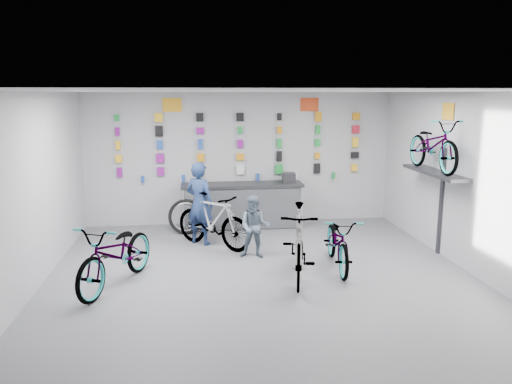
{
  "coord_description": "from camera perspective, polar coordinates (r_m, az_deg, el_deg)",
  "views": [
    {
      "loc": [
        -1.08,
        -7.32,
        2.96
      ],
      "look_at": [
        0.04,
        1.4,
        1.23
      ],
      "focal_mm": 35.0,
      "sensor_mm": 36.0,
      "label": 1
    }
  ],
  "objects": [
    {
      "name": "register",
      "position": [
        11.23,
        3.76,
        1.65
      ],
      "size": [
        0.29,
        0.31,
        0.22
      ],
      "primitive_type": "cube",
      "rotation": [
        0.0,
        0.0,
        -0.04
      ],
      "color": "black",
      "rests_on": "counter"
    },
    {
      "name": "wall_back",
      "position": [
        11.47,
        -1.84,
        3.83
      ],
      "size": [
        7.0,
        0.0,
        7.0
      ],
      "primitive_type": "plane",
      "rotation": [
        1.57,
        0.0,
        0.0
      ],
      "color": "#AAAAAD",
      "rests_on": "floor"
    },
    {
      "name": "sign_side",
      "position": [
        9.67,
        21.08,
        8.58
      ],
      "size": [
        0.02,
        0.4,
        0.3
      ],
      "primitive_type": "cube",
      "color": "gold",
      "rests_on": "wall_right"
    },
    {
      "name": "wall_front",
      "position": [
        3.79,
        10.06,
        -11.73
      ],
      "size": [
        7.0,
        0.0,
        7.0
      ],
      "primitive_type": "plane",
      "rotation": [
        -1.57,
        0.0,
        0.0
      ],
      "color": "#AAAAAD",
      "rests_on": "floor"
    },
    {
      "name": "wall_bracket",
      "position": [
        9.71,
        19.81,
        1.63
      ],
      "size": [
        0.39,
        1.9,
        2.0
      ],
      "color": "#333338",
      "rests_on": "wall_right"
    },
    {
      "name": "counter",
      "position": [
        11.19,
        -1.59,
        -1.62
      ],
      "size": [
        2.7,
        0.66,
        1.0
      ],
      "color": "black",
      "rests_on": "floor"
    },
    {
      "name": "wall_right",
      "position": [
        8.76,
        24.36,
        0.55
      ],
      "size": [
        0.0,
        8.0,
        8.0
      ],
      "primitive_type": "plane",
      "rotation": [
        1.57,
        0.0,
        -1.57
      ],
      "color": "#AAAAAD",
      "rests_on": "floor"
    },
    {
      "name": "wall_left",
      "position": [
        7.85,
        -25.12,
        -0.64
      ],
      "size": [
        0.0,
        8.0,
        8.0
      ],
      "primitive_type": "plane",
      "rotation": [
        1.57,
        0.0,
        1.57
      ],
      "color": "#AAAAAD",
      "rests_on": "floor"
    },
    {
      "name": "bike_left",
      "position": [
        8.06,
        -15.62,
        -6.82
      ],
      "size": [
        1.46,
        2.13,
        1.06
      ],
      "primitive_type": "imported",
      "rotation": [
        0.0,
        0.0,
        -0.42
      ],
      "color": "gray",
      "rests_on": "floor"
    },
    {
      "name": "bike_wall",
      "position": [
        9.6,
        19.62,
        5.09
      ],
      "size": [
        0.63,
        1.8,
        0.95
      ],
      "primitive_type": "imported",
      "color": "gray",
      "rests_on": "wall_bracket"
    },
    {
      "name": "customer",
      "position": [
        9.11,
        -0.17,
        -4.0
      ],
      "size": [
        0.65,
        0.57,
        1.16
      ],
      "primitive_type": "imported",
      "rotation": [
        0.0,
        0.0,
        -0.25
      ],
      "color": "slate",
      "rests_on": "floor"
    },
    {
      "name": "bike_center",
      "position": [
        8.13,
        4.91,
        -5.8
      ],
      "size": [
        0.97,
        2.06,
        1.19
      ],
      "primitive_type": "imported",
      "rotation": [
        0.0,
        0.0,
        -0.21
      ],
      "color": "gray",
      "rests_on": "floor"
    },
    {
      "name": "merch_wall",
      "position": [
        11.37,
        -1.6,
        5.17
      ],
      "size": [
        5.56,
        0.08,
        1.56
      ],
      "color": "#881486",
      "rests_on": "wall_back"
    },
    {
      "name": "ceiling",
      "position": [
        7.4,
        1.1,
        11.46
      ],
      "size": [
        8.0,
        8.0,
        0.0
      ],
      "primitive_type": "plane",
      "rotation": [
        3.14,
        0.0,
        0.0
      ],
      "color": "white",
      "rests_on": "wall_back"
    },
    {
      "name": "clerk",
      "position": [
        9.94,
        -6.46,
        -1.29
      ],
      "size": [
        0.72,
        0.68,
        1.66
      ],
      "primitive_type": "imported",
      "rotation": [
        0.0,
        0.0,
        2.52
      ],
      "color": "navy",
      "rests_on": "floor"
    },
    {
      "name": "floor",
      "position": [
        7.97,
        1.02,
        -10.65
      ],
      "size": [
        8.0,
        8.0,
        0.0
      ],
      "primitive_type": "plane",
      "color": "#545459",
      "rests_on": "ground"
    },
    {
      "name": "sign_left",
      "position": [
        11.31,
        -9.57,
        9.79
      ],
      "size": [
        0.42,
        0.02,
        0.3
      ],
      "primitive_type": "cube",
      "color": "gold",
      "rests_on": "wall_back"
    },
    {
      "name": "sign_right",
      "position": [
        11.62,
        6.13,
        9.91
      ],
      "size": [
        0.42,
        0.02,
        0.3
      ],
      "primitive_type": "cube",
      "color": "#D4451B",
      "rests_on": "wall_back"
    },
    {
      "name": "bike_right",
      "position": [
        8.72,
        9.38,
        -5.61
      ],
      "size": [
        0.8,
        1.84,
        0.94
      ],
      "primitive_type": "imported",
      "rotation": [
        0.0,
        0.0,
        -0.1
      ],
      "color": "gray",
      "rests_on": "floor"
    },
    {
      "name": "spare_wheel",
      "position": [
        10.81,
        -8.0,
        -2.81
      ],
      "size": [
        0.77,
        0.28,
        0.76
      ],
      "rotation": [
        0.0,
        0.0,
        -0.05
      ],
      "color": "black",
      "rests_on": "floor"
    },
    {
      "name": "bike_service",
      "position": [
        9.75,
        -4.95,
        -3.24
      ],
      "size": [
        1.67,
        1.61,
        1.09
      ],
      "primitive_type": "imported",
      "rotation": [
        0.0,
        0.0,
        0.82
      ],
      "color": "gray",
      "rests_on": "floor"
    }
  ]
}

